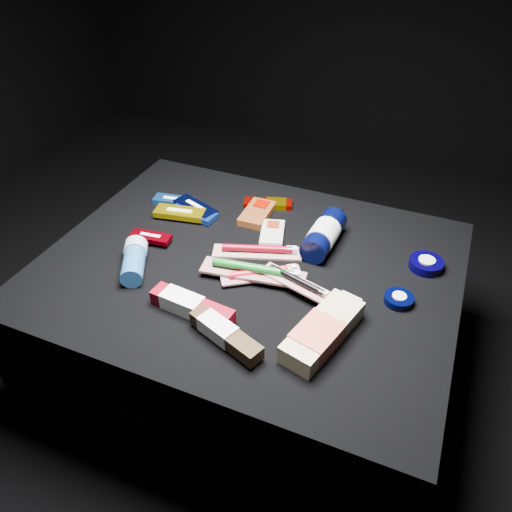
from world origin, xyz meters
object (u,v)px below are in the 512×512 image
at_px(lotion_bottle, 324,235).
at_px(toothpaste_carton_red, 189,305).
at_px(deodorant_stick, 134,261).
at_px(bodywash_bottle, 322,333).

xyz_separation_m(lotion_bottle, toothpaste_carton_red, (-0.20, -0.34, -0.02)).
bearing_deg(toothpaste_carton_red, deodorant_stick, 163.77).
relative_size(lotion_bottle, deodorant_stick, 1.53).
distance_m(lotion_bottle, toothpaste_carton_red, 0.39).
relative_size(lotion_bottle, bodywash_bottle, 0.93).
bearing_deg(bodywash_bottle, toothpaste_carton_red, -158.88).
distance_m(bodywash_bottle, toothpaste_carton_red, 0.29).
xyz_separation_m(lotion_bottle, bodywash_bottle, (0.09, -0.31, -0.01)).
xyz_separation_m(bodywash_bottle, toothpaste_carton_red, (-0.29, -0.03, -0.00)).
height_order(deodorant_stick, toothpaste_carton_red, deodorant_stick).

